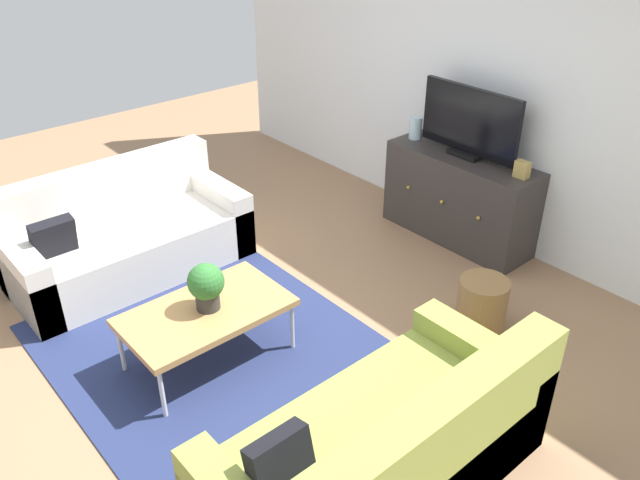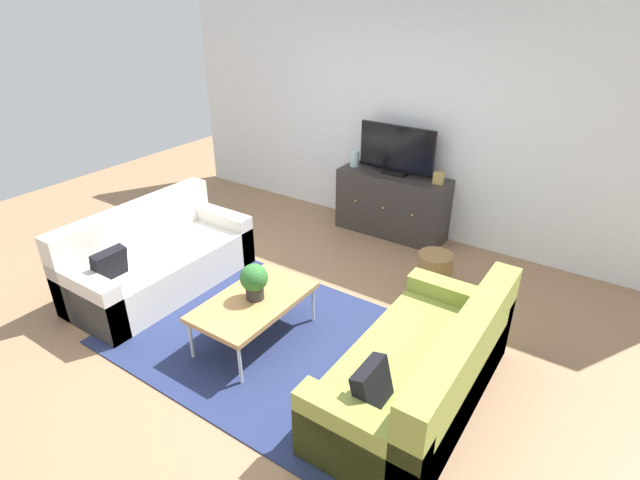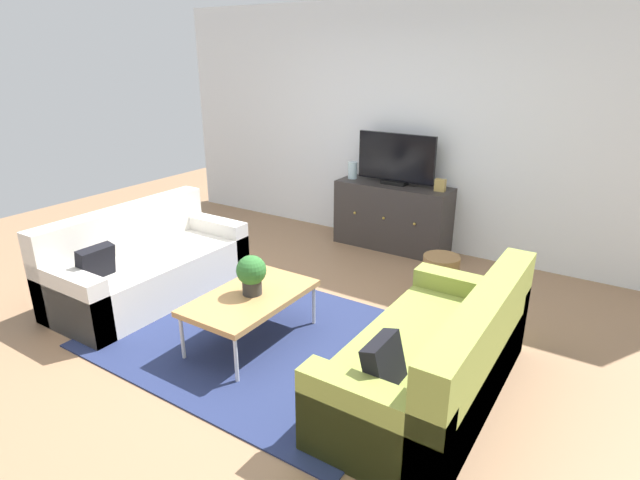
# 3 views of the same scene
# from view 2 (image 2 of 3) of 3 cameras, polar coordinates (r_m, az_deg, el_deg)

# --- Properties ---
(ground_plane) EXTENTS (10.00, 10.00, 0.00)m
(ground_plane) POSITION_cam_2_polar(r_m,az_deg,el_deg) (4.47, -5.03, -10.00)
(ground_plane) COLOR #997251
(wall_back) EXTENTS (6.40, 0.12, 2.70)m
(wall_back) POSITION_cam_2_polar(r_m,az_deg,el_deg) (5.91, 10.49, 13.62)
(wall_back) COLOR white
(wall_back) RESTS_ON ground_plane
(area_rug) EXTENTS (2.50, 1.90, 0.01)m
(area_rug) POSITION_cam_2_polar(r_m,az_deg,el_deg) (4.38, -6.28, -10.90)
(area_rug) COLOR navy
(area_rug) RESTS_ON ground_plane
(couch_left_side) EXTENTS (0.84, 1.78, 0.81)m
(couch_left_side) POSITION_cam_2_polar(r_m,az_deg,el_deg) (5.17, -18.43, -2.29)
(couch_left_side) COLOR silver
(couch_left_side) RESTS_ON ground_plane
(couch_right_side) EXTENTS (0.84, 1.78, 0.81)m
(couch_right_side) POSITION_cam_2_polar(r_m,az_deg,el_deg) (3.67, 12.09, -14.93)
(couch_right_side) COLOR olive
(couch_right_side) RESTS_ON ground_plane
(coffee_table) EXTENTS (0.60, 1.03, 0.40)m
(coffee_table) POSITION_cam_2_polar(r_m,az_deg,el_deg) (4.15, -7.62, -7.11)
(coffee_table) COLOR #B7844C
(coffee_table) RESTS_ON ground_plane
(potted_plant) EXTENTS (0.23, 0.23, 0.31)m
(potted_plant) POSITION_cam_2_polar(r_m,az_deg,el_deg) (4.06, -7.59, -4.60)
(potted_plant) COLOR #2D2D2D
(potted_plant) RESTS_ON coffee_table
(tv_console) EXTENTS (1.31, 0.47, 0.75)m
(tv_console) POSITION_cam_2_polar(r_m,az_deg,el_deg) (5.98, 8.28, 4.09)
(tv_console) COLOR #332D2B
(tv_console) RESTS_ON ground_plane
(flat_screen_tv) EXTENTS (0.91, 0.16, 0.57)m
(flat_screen_tv) POSITION_cam_2_polar(r_m,az_deg,el_deg) (5.77, 8.81, 10.14)
(flat_screen_tv) COLOR black
(flat_screen_tv) RESTS_ON tv_console
(glass_vase) EXTENTS (0.11, 0.11, 0.19)m
(glass_vase) POSITION_cam_2_polar(r_m,az_deg,el_deg) (6.05, 3.98, 9.36)
(glass_vase) COLOR silver
(glass_vase) RESTS_ON tv_console
(mantel_clock) EXTENTS (0.11, 0.07, 0.13)m
(mantel_clock) POSITION_cam_2_polar(r_m,az_deg,el_deg) (5.63, 13.49, 6.93)
(mantel_clock) COLOR tan
(mantel_clock) RESTS_ON tv_console
(wicker_basket) EXTENTS (0.34, 0.34, 0.38)m
(wicker_basket) POSITION_cam_2_polar(r_m,az_deg,el_deg) (5.02, 13.00, -3.52)
(wicker_basket) COLOR olive
(wicker_basket) RESTS_ON ground_plane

